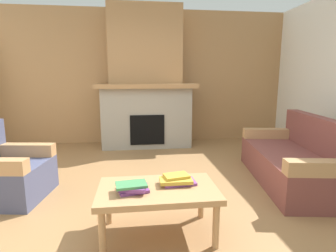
% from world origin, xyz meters
% --- Properties ---
extents(ground, '(9.00, 9.00, 0.00)m').
position_xyz_m(ground, '(0.00, 0.00, 0.00)').
color(ground, olive).
extents(wall_back_wood_panel, '(6.00, 0.12, 2.70)m').
position_xyz_m(wall_back_wood_panel, '(0.00, 3.00, 1.35)').
color(wall_back_wood_panel, '#A87A4C').
rests_on(wall_back_wood_panel, ground).
extents(fireplace, '(1.90, 0.82, 2.70)m').
position_xyz_m(fireplace, '(0.00, 2.62, 1.16)').
color(fireplace, gray).
rests_on(fireplace, ground).
extents(couch, '(1.11, 1.91, 0.85)m').
position_xyz_m(couch, '(1.83, 0.40, 0.29)').
color(couch, brown).
rests_on(couch, ground).
extents(armchair, '(0.86, 0.86, 0.85)m').
position_xyz_m(armchair, '(-1.68, 0.37, 0.29)').
color(armchair, '#474C6B').
rests_on(armchair, ground).
extents(coffee_table, '(1.00, 0.60, 0.43)m').
position_xyz_m(coffee_table, '(-0.04, -0.56, 0.38)').
color(coffee_table, tan).
rests_on(coffee_table, ground).
extents(book_stack_near_edge, '(0.28, 0.26, 0.08)m').
position_xyz_m(book_stack_near_edge, '(-0.25, -0.61, 0.47)').
color(book_stack_near_edge, '#7A3D84').
rests_on(book_stack_near_edge, coffee_table).
extents(book_stack_center, '(0.32, 0.21, 0.08)m').
position_xyz_m(book_stack_center, '(0.13, -0.49, 0.46)').
color(book_stack_center, '#7A3D84').
rests_on(book_stack_center, coffee_table).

